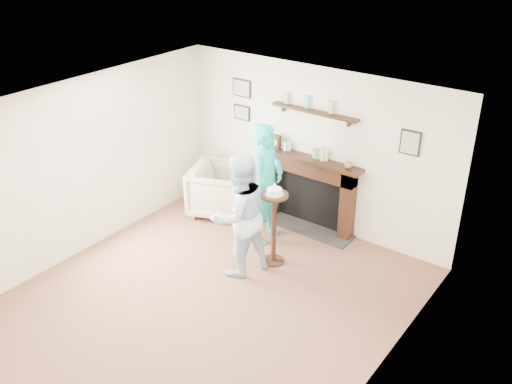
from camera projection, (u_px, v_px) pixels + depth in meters
ground at (208, 301)px, 7.24m from camera, size 5.00×5.00×0.00m
room_shell at (240, 166)px, 7.01m from camera, size 4.54×5.02×2.52m
armchair at (221, 212)px, 9.33m from camera, size 1.14×1.13×0.81m
man at (240, 270)px, 7.85m from camera, size 0.89×1.00×1.72m
woman at (266, 237)px, 8.62m from camera, size 0.51×0.71×1.82m
pedestal_table at (274, 215)px, 7.71m from camera, size 0.38×0.38×1.22m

